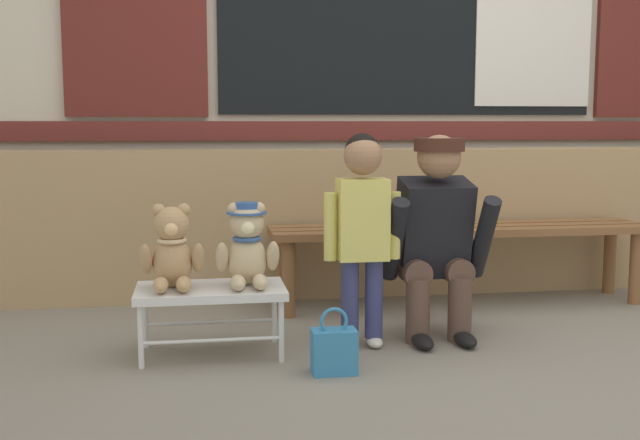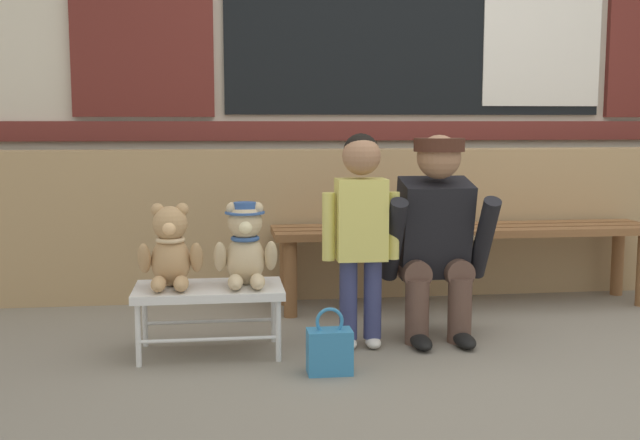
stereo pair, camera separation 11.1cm
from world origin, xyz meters
name	(u,v)px [view 2 (the right image)]	position (x,y,z in m)	size (l,w,h in m)	color
ground_plane	(520,364)	(0.00, 0.00, 0.00)	(60.00, 60.00, 0.00)	gray
brick_low_wall	(431,221)	(0.00, 1.43, 0.42)	(8.04, 0.25, 0.85)	tan
shop_facade	(414,9)	(0.00, 1.94, 1.72)	(8.21, 0.26, 3.41)	beige
wooden_bench_long	(465,238)	(0.09, 1.06, 0.37)	(2.10, 0.40, 0.44)	brown
small_display_bench	(209,294)	(-1.29, 0.32, 0.27)	(0.64, 0.36, 0.30)	silver
teddy_bear_plain	(170,250)	(-1.45, 0.32, 0.46)	(0.28, 0.26, 0.36)	tan
teddy_bear_with_hat	(245,246)	(-1.13, 0.32, 0.47)	(0.28, 0.27, 0.36)	#CCB289
child_standing	(361,217)	(-0.62, 0.34, 0.59)	(0.35, 0.18, 0.96)	navy
adult_crouching	(437,237)	(-0.24, 0.44, 0.48)	(0.50, 0.49, 0.95)	brown
handbag_on_ground	(330,350)	(-0.81, -0.02, 0.10)	(0.18, 0.11, 0.27)	teal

